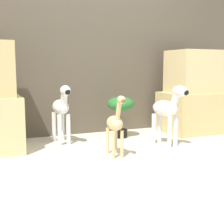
{
  "coord_description": "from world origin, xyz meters",
  "views": [
    {
      "loc": [
        -1.37,
        -2.71,
        0.88
      ],
      "look_at": [
        0.05,
        0.56,
        0.38
      ],
      "focal_mm": 50.0,
      "sensor_mm": 36.0,
      "label": 1
    }
  ],
  "objects_px": {
    "zebra_left": "(62,108)",
    "giraffe_figurine": "(115,123)",
    "zebra_right": "(168,109)",
    "potted_palm_front": "(121,108)"
  },
  "relations": [
    {
      "from": "giraffe_figurine",
      "to": "potted_palm_front",
      "type": "bearing_deg",
      "value": 61.6
    },
    {
      "from": "zebra_left",
      "to": "giraffe_figurine",
      "type": "relative_size",
      "value": 1.11
    },
    {
      "from": "zebra_right",
      "to": "zebra_left",
      "type": "xyz_separation_m",
      "value": [
        -1.07,
        0.58,
        0.0
      ]
    },
    {
      "from": "zebra_left",
      "to": "potted_palm_front",
      "type": "height_order",
      "value": "zebra_left"
    },
    {
      "from": "zebra_right",
      "to": "zebra_left",
      "type": "height_order",
      "value": "same"
    },
    {
      "from": "zebra_left",
      "to": "giraffe_figurine",
      "type": "distance_m",
      "value": 0.82
    },
    {
      "from": "zebra_left",
      "to": "giraffe_figurine",
      "type": "bearing_deg",
      "value": -64.08
    },
    {
      "from": "zebra_right",
      "to": "giraffe_figurine",
      "type": "distance_m",
      "value": 0.74
    },
    {
      "from": "zebra_right",
      "to": "giraffe_figurine",
      "type": "relative_size",
      "value": 1.11
    },
    {
      "from": "zebra_right",
      "to": "zebra_left",
      "type": "relative_size",
      "value": 1.0
    }
  ]
}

